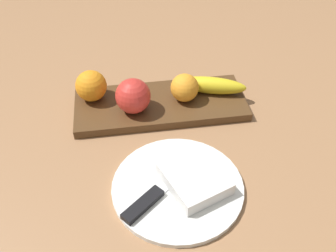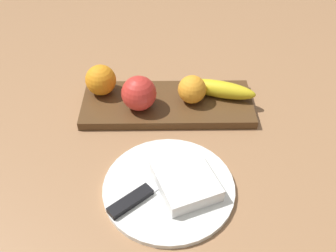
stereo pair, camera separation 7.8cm
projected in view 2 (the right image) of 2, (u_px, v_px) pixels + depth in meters
The scene contains 9 objects.
ground_plane at pixel (174, 107), 0.91m from camera, with size 2.40×2.40×0.00m, color #9D704A.
fruit_tray at pixel (167, 103), 0.90m from camera, with size 0.40×0.16×0.02m, color #53361D.
apple at pixel (139, 93), 0.85m from camera, with size 0.08×0.08×0.08m, color red.
banana at pixel (219, 89), 0.89m from camera, with size 0.17×0.04×0.04m, color yellow.
orange_near_apple at pixel (192, 88), 0.87m from camera, with size 0.07×0.07×0.07m, color orange.
orange_near_banana at pixel (101, 80), 0.89m from camera, with size 0.07×0.07×0.07m, color orange.
dinner_plate at pixel (169, 187), 0.72m from camera, with size 0.25×0.25×0.01m, color white.
folded_napkin at pixel (186, 181), 0.71m from camera, with size 0.10×0.12×0.03m, color white.
knife at pixel (137, 197), 0.69m from camera, with size 0.15×0.13×0.01m.
Camera 2 is at (-0.02, -0.69, 0.58)m, focal length 40.08 mm.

